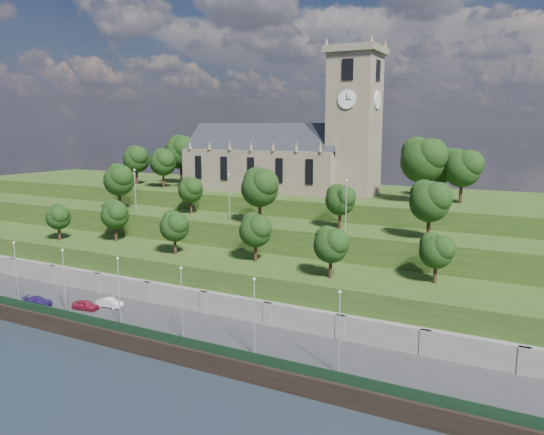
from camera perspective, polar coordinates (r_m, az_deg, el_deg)
The scene contains 17 objects.
ground at distance 70.66m, azimuth -16.10°, elevation -13.41°, with size 320.00×320.00×0.00m, color black.
promenade at distance 74.36m, azimuth -12.88°, elevation -11.26°, with size 160.00×12.00×2.00m, color #2D2D30.
quay_wall at distance 70.21m, azimuth -16.17°, elevation -12.60°, with size 160.00×0.50×2.20m, color black.
fence at distance 70.10m, azimuth -15.86°, elevation -11.30°, with size 160.00×0.10×1.20m, color #17341D.
retaining_wall at distance 78.19m, azimuth -10.05°, elevation -8.94°, with size 160.00×2.10×5.00m.
embankment_lower at distance 82.34m, azimuth -7.50°, elevation -6.82°, with size 160.00×12.00×8.00m, color #284115.
embankment_upper at distance 90.70m, azimuth -3.51°, elevation -3.91°, with size 160.00×10.00×12.00m, color #284115.
hilltop at distance 108.47m, azimuth 2.25°, elevation -0.84°, with size 160.00×32.00×15.00m, color #284115.
church at distance 102.82m, azimuth 1.73°, elevation 7.02°, with size 38.60×12.35×27.60m.
trees_lower at distance 79.44m, azimuth -6.57°, elevation -1.03°, with size 67.24×8.64×7.11m.
trees_upper at distance 86.22m, azimuth -2.30°, elevation 3.21°, with size 63.52×8.25×9.01m.
trees_hilltop at distance 100.92m, azimuth 2.31°, elevation 6.43°, with size 73.58×15.69×10.79m.
lamp_posts_promenade at distance 71.28m, azimuth -16.14°, elevation -7.13°, with size 60.36×0.36×8.98m.
lamp_posts_upper at distance 86.29m, azimuth -4.61°, elevation 2.53°, with size 40.36×0.36×7.94m.
car_left at distance 79.69m, azimuth -19.41°, elevation -8.87°, with size 1.57×3.91×1.33m, color maroon.
car_middle at distance 79.72m, azimuth -17.08°, elevation -8.74°, with size 1.40×4.00×1.32m, color silver.
car_right at distance 84.02m, azimuth -23.90°, elevation -8.23°, with size 1.78×4.37×1.27m, color navy.
Camera 1 is at (45.95, -46.26, 27.21)m, focal length 35.00 mm.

